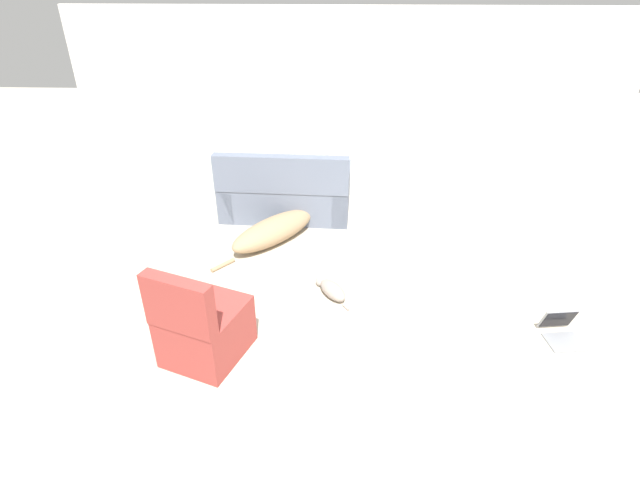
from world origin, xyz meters
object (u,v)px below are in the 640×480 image
(dog, at_px, (277,229))
(side_chair, at_px, (202,327))
(cat, at_px, (331,289))
(laptop_open, at_px, (560,329))
(couch, at_px, (286,193))

(dog, relative_size, side_chair, 1.48)
(cat, height_order, laptop_open, laptop_open)
(cat, distance_m, laptop_open, 2.13)
(laptop_open, distance_m, side_chair, 3.13)
(couch, xyz_separation_m, side_chair, (-0.43, -2.71, 0.01))
(couch, distance_m, laptop_open, 3.57)
(couch, height_order, side_chair, side_chair)
(couch, bearing_deg, cat, 111.69)
(couch, height_order, laptop_open, couch)
(dog, bearing_deg, side_chair, -150.03)
(laptop_open, bearing_deg, side_chair, 179.69)
(couch, relative_size, side_chair, 1.81)
(cat, bearing_deg, laptop_open, -138.91)
(dog, xyz_separation_m, cat, (0.67, -1.08, -0.08))
(couch, relative_size, laptop_open, 4.36)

